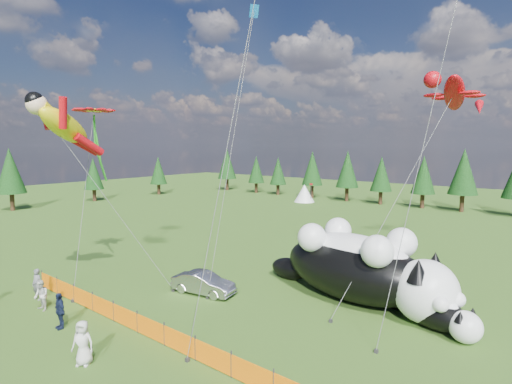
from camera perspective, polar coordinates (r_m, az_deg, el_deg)
ground at (r=21.99m, az=-8.26°, el=-17.27°), size 160.00×160.00×0.00m
safety_fence at (r=20.04m, az=-14.85°, el=-18.34°), size 22.06×0.06×1.10m
tree_line at (r=60.75m, az=24.16°, el=1.47°), size 90.00×4.00×8.00m
cat_large at (r=23.79m, az=14.80°, el=-10.22°), size 12.07×5.49×4.37m
cat_small at (r=22.11m, az=24.11°, el=-15.03°), size 5.19×3.45×1.98m
car at (r=24.83m, az=-7.50°, el=-12.79°), size 4.14×2.11×1.30m
spectator_a at (r=26.85m, az=-28.81°, el=-11.48°), size 0.75×0.58×1.82m
spectator_b at (r=25.09m, az=-28.34°, el=-12.90°), size 0.82×0.49×1.67m
spectator_c at (r=22.41m, az=-26.24°, el=-14.97°), size 1.10×0.65×1.79m
spectator_e at (r=18.69m, az=-23.51°, el=-19.16°), size 1.08×0.98×1.86m
superhero_kite at (r=25.16m, az=-25.66°, el=8.47°), size 6.72×7.04×12.67m
gecko_kite at (r=28.74m, az=26.47°, el=12.46°), size 5.23×14.15×16.17m
flower_kite at (r=28.95m, az=-22.17°, el=10.45°), size 5.13×5.55×12.12m
diamond_kite_a at (r=26.91m, az=-0.60°, el=22.80°), size 0.74×5.10×18.15m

